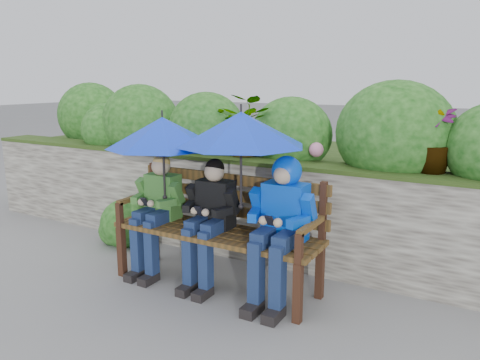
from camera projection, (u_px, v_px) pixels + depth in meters
The scene contains 8 objects.
ground at pixel (234, 286), 4.18m from camera, with size 60.00×60.00×0.00m, color gray.
garden_backdrop at pixel (298, 180), 5.40m from camera, with size 8.00×2.88×1.85m.
park_bench at pixel (220, 222), 4.13m from camera, with size 1.90×0.56×1.00m.
boy_left at pixel (157, 206), 4.35m from camera, with size 0.47×0.54×1.13m.
boy_middle at pixel (210, 215), 4.07m from camera, with size 0.47×0.55×1.14m.
boy_right at pixel (281, 218), 3.73m from camera, with size 0.53×0.64×1.21m.
umbrella_left at pixel (163, 132), 4.14m from camera, with size 1.01×1.01×0.81m.
umbrella_right at pixel (241, 129), 3.74m from camera, with size 1.06×1.06×0.86m.
Camera 1 is at (1.97, -3.35, 1.80)m, focal length 35.00 mm.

